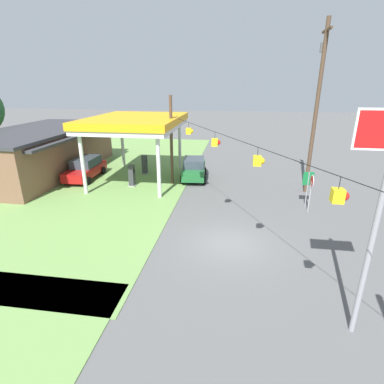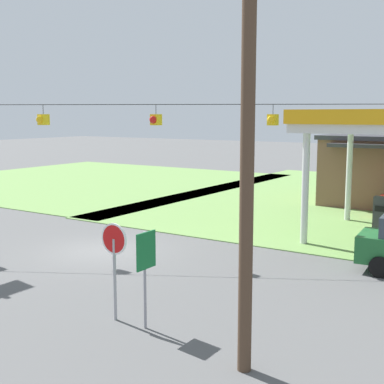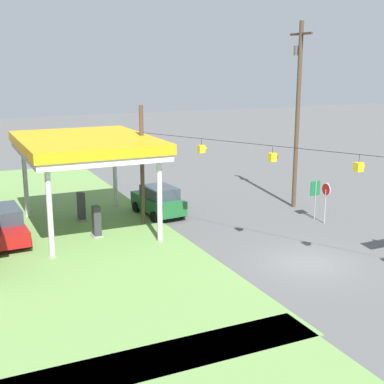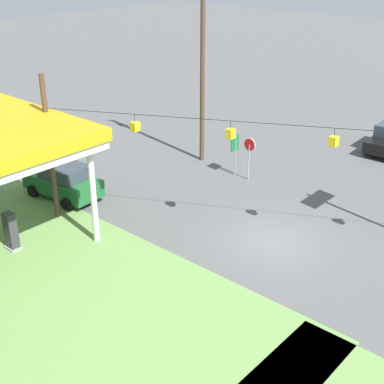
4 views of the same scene
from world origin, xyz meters
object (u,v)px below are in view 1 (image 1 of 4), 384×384
object	(u,v)px
gas_station_store	(40,151)
fuel_pump_near	(132,176)
fuel_pump_far	(145,165)
utility_pole_main	(317,103)
stop_sign_roadside	(311,185)
car_at_pumps_front	(194,168)
route_sign	(308,182)
gas_station_canopy	(136,123)
car_at_pumps_rear	(86,168)

from	to	relation	value
gas_station_store	fuel_pump_near	distance (m)	10.09
fuel_pump_far	utility_pole_main	xyz separation A→B (m)	(-2.74, -13.70, 5.80)
stop_sign_roadside	utility_pole_main	xyz separation A→B (m)	(4.02, -0.61, 4.82)
gas_station_store	fuel_pump_far	world-z (taller)	gas_station_store
car_at_pumps_front	route_sign	size ratio (longest dim) A/B	1.86
gas_station_store	stop_sign_roadside	distance (m)	23.51
gas_station_store	fuel_pump_far	distance (m)	9.77
stop_sign_roadside	gas_station_store	bearing A→B (deg)	-104.58
gas_station_canopy	fuel_pump_far	size ratio (longest dim) A/B	5.35
gas_station_store	fuel_pump_near	world-z (taller)	gas_station_store
utility_pole_main	gas_station_canopy	bearing A→B (deg)	85.87
car_at_pumps_front	car_at_pumps_rear	world-z (taller)	car_at_pumps_front
fuel_pump_near	utility_pole_main	xyz separation A→B (m)	(0.76, -13.70, 5.80)
fuel_pump_far	car_at_pumps_rear	size ratio (longest dim) A/B	0.34
car_at_pumps_front	gas_station_store	bearing A→B (deg)	84.69
car_at_pumps_front	route_sign	distance (m)	9.73
stop_sign_roadside	fuel_pump_near	bearing A→B (deg)	-103.99
fuel_pump_far	utility_pole_main	bearing A→B (deg)	-101.32
fuel_pump_near	car_at_pumps_rear	size ratio (longest dim) A/B	0.34
gas_station_canopy	fuel_pump_near	world-z (taller)	gas_station_canopy
gas_station_store	car_at_pumps_rear	world-z (taller)	gas_station_store
fuel_pump_near	stop_sign_roadside	xyz separation A→B (m)	(-3.26, -13.08, 0.98)
car_at_pumps_rear	route_sign	size ratio (longest dim) A/B	2.14
car_at_pumps_rear	route_sign	distance (m)	18.18
route_sign	utility_pole_main	distance (m)	5.81
stop_sign_roadside	utility_pole_main	size ratio (longest dim) A/B	0.21
car_at_pumps_front	utility_pole_main	distance (m)	10.79
route_sign	stop_sign_roadside	bearing A→B (deg)	179.57
gas_station_canopy	gas_station_store	bearing A→B (deg)	84.66
gas_station_canopy	stop_sign_roadside	size ratio (longest dim) A/B	3.76
stop_sign_roadside	route_sign	size ratio (longest dim) A/B	1.04
fuel_pump_near	car_at_pumps_front	distance (m)	5.38
car_at_pumps_front	car_at_pumps_rear	bearing A→B (deg)	92.13
car_at_pumps_rear	utility_pole_main	distance (m)	19.27
car_at_pumps_rear	gas_station_canopy	bearing A→B (deg)	92.11
fuel_pump_far	route_sign	distance (m)	14.33
route_sign	utility_pole_main	bearing A→B (deg)	-11.30
car_at_pumps_rear	fuel_pump_near	bearing A→B (deg)	71.24
gas_station_canopy	car_at_pumps_front	size ratio (longest dim) A/B	2.11
fuel_pump_far	utility_pole_main	size ratio (longest dim) A/B	0.15
fuel_pump_near	utility_pole_main	distance (m)	14.89
gas_station_store	car_at_pumps_front	bearing A→B (deg)	-90.17
utility_pole_main	car_at_pumps_rear	bearing A→B (deg)	87.97
fuel_pump_near	car_at_pumps_front	bearing A→B (deg)	-60.92
fuel_pump_far	stop_sign_roadside	distance (m)	14.76
fuel_pump_near	fuel_pump_far	distance (m)	3.51
fuel_pump_near	gas_station_canopy	bearing A→B (deg)	0.05
gas_station_store	route_sign	size ratio (longest dim) A/B	6.53
car_at_pumps_front	car_at_pumps_rear	distance (m)	9.47
gas_station_canopy	car_at_pumps_front	world-z (taller)	gas_station_canopy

